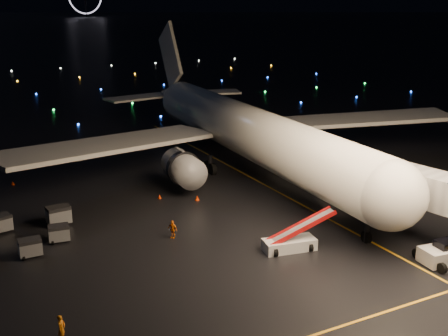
{
  "coord_description": "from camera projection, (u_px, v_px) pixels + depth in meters",
  "views": [
    {
      "loc": [
        -21.73,
        -35.8,
        21.19
      ],
      "look_at": [
        3.23,
        12.0,
        5.0
      ],
      "focal_mm": 45.0,
      "sensor_mm": 36.0,
      "label": 1
    }
  ],
  "objects": [
    {
      "name": "baggage_cart_3",
      "position": [
        0.0,
        224.0,
        53.13
      ],
      "size": [
        2.28,
        1.85,
        1.7
      ],
      "primitive_type": "cube",
      "rotation": [
        0.0,
        0.0,
        0.25
      ],
      "color": "slate",
      "rests_on": "ground"
    },
    {
      "name": "taxiway_lights",
      "position": [
        33.0,
        90.0,
        136.06
      ],
      "size": [
        164.0,
        92.0,
        0.36
      ],
      "primitive_type": null,
      "color": "black",
      "rests_on": "ground"
    },
    {
      "name": "crew_c",
      "position": [
        173.0,
        229.0,
        51.84
      ],
      "size": [
        0.89,
        1.08,
        1.72
      ],
      "primitive_type": "imported",
      "rotation": [
        0.0,
        0.0,
        -1.02
      ],
      "color": "orange",
      "rests_on": "ground"
    },
    {
      "name": "belt_loader",
      "position": [
        290.0,
        233.0,
        49.09
      ],
      "size": [
        7.04,
        3.04,
        3.31
      ],
      "primitive_type": null,
      "rotation": [
        0.0,
        0.0,
        -0.18
      ],
      "color": "silver",
      "rests_on": "ground"
    },
    {
      "name": "safety_cone_1",
      "position": [
        179.0,
        171.0,
        71.47
      ],
      "size": [
        0.59,
        0.59,
        0.52
      ],
      "primitive_type": "cone",
      "rotation": [
        0.0,
        0.0,
        -0.39
      ],
      "color": "#F03200",
      "rests_on": "ground"
    },
    {
      "name": "safety_cone_2",
      "position": [
        160.0,
        196.0,
        62.31
      ],
      "size": [
        0.49,
        0.49,
        0.48
      ],
      "primitive_type": "cone",
      "rotation": [
        0.0,
        0.0,
        0.18
      ],
      "color": "#F03200",
      "rests_on": "ground"
    },
    {
      "name": "baggage_cart_2",
      "position": [
        30.0,
        248.0,
        48.1
      ],
      "size": [
        1.89,
        1.33,
        1.6
      ],
      "primitive_type": "cube",
      "rotation": [
        0.0,
        0.0,
        -0.01
      ],
      "color": "slate",
      "rests_on": "ground"
    },
    {
      "name": "safety_cone_0",
      "position": [
        197.0,
        198.0,
        61.76
      ],
      "size": [
        0.63,
        0.63,
        0.56
      ],
      "primitive_type": "cone",
      "rotation": [
        0.0,
        0.0,
        -0.36
      ],
      "color": "#F03200",
      "rests_on": "ground"
    },
    {
      "name": "airliner",
      "position": [
        236.0,
        99.0,
        72.24
      ],
      "size": [
        65.79,
        62.81,
        17.81
      ],
      "primitive_type": null,
      "rotation": [
        0.0,
        0.0,
        -0.05
      ],
      "color": "silver",
      "rests_on": "ground"
    },
    {
      "name": "lane_centre",
      "position": [
        280.0,
        193.0,
        64.17
      ],
      "size": [
        0.25,
        80.0,
        0.02
      ],
      "primitive_type": "cube",
      "color": "orange",
      "rests_on": "ground"
    },
    {
      "name": "baggage_cart_0",
      "position": [
        59.0,
        233.0,
        51.1
      ],
      "size": [
        1.98,
        1.5,
        1.56
      ],
      "primitive_type": "cube",
      "rotation": [
        0.0,
        0.0,
        -0.12
      ],
      "color": "slate",
      "rests_on": "ground"
    },
    {
      "name": "safety_cone_3",
      "position": [
        13.0,
        183.0,
        66.91
      ],
      "size": [
        0.48,
        0.48,
        0.48
      ],
      "primitive_type": "cone",
      "rotation": [
        0.0,
        0.0,
        0.14
      ],
      "color": "#F03200",
      "rests_on": "ground"
    },
    {
      "name": "pushback_tug",
      "position": [
        445.0,
        252.0,
        46.93
      ],
      "size": [
        4.33,
        2.56,
        1.97
      ],
      "primitive_type": "cube",
      "rotation": [
        0.0,
        0.0,
        -0.1
      ],
      "color": "silver",
      "rests_on": "ground"
    },
    {
      "name": "baggage_cart_1",
      "position": [
        59.0,
        215.0,
        54.96
      ],
      "size": [
        2.31,
        1.72,
        1.86
      ],
      "primitive_type": "cube",
      "rotation": [
        0.0,
        0.0,
        0.09
      ],
      "color": "slate",
      "rests_on": "ground"
    },
    {
      "name": "crew_a",
      "position": [
        61.0,
        328.0,
        36.04
      ],
      "size": [
        0.78,
        0.82,
        1.88
      ],
      "primitive_type": "imported",
      "rotation": [
        0.0,
        0.0,
        0.89
      ],
      "color": "orange",
      "rests_on": "ground"
    }
  ]
}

